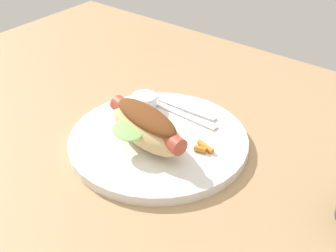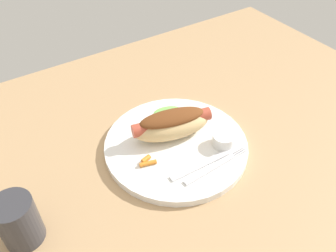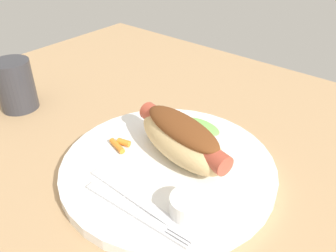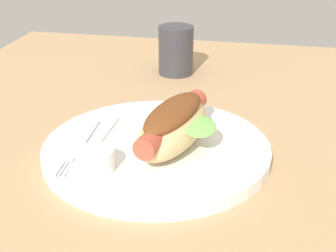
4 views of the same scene
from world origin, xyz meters
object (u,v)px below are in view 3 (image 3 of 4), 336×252
carrot_garnish (120,144)px  hot_dog (182,137)px  plate (169,167)px  sauce_ramekin (189,206)px  knife (135,198)px  drinking_cup (15,85)px  fork (133,211)px

carrot_garnish → hot_dog: bearing=-154.3°
plate → sauce_ramekin: bearing=143.3°
knife → carrot_garnish: size_ratio=4.39×
drinking_cup → knife: bearing=172.6°
hot_dog → sauce_ramekin: size_ratio=3.80×
hot_dog → knife: hot_dog is taller
knife → carrot_garnish: carrot_garnish is taller
fork → plate: bearing=102.1°
carrot_garnish → drinking_cup: drinking_cup is taller
knife → drinking_cup: size_ratio=1.67×
hot_dog → drinking_cup: drinking_cup is taller
sauce_ramekin → carrot_garnish: bearing=-14.3°
sauce_ramekin → drinking_cup: bearing=-3.1°
plate → fork: size_ratio=1.94×
fork → drinking_cup: drinking_cup is taller
sauce_ramekin → knife: sauce_ramekin is taller
hot_dog → knife: (-0.76, 10.39, -3.13)cm
hot_dog → drinking_cup: bearing=-156.9°
plate → carrot_garnish: size_ratio=8.62×
hot_dog → carrot_garnish: (8.48, 4.08, -2.86)cm
fork → drinking_cup: bearing=167.3°
carrot_garnish → drinking_cup: (24.89, 1.86, 2.54)cm
hot_dog → fork: (-2.11, 12.13, -3.11)cm
drinking_cup → carrot_garnish: bearing=-175.7°
plate → carrot_garnish: bearing=13.2°
sauce_ramekin → fork: (5.29, 4.01, -1.12)cm
plate → hot_dog: hot_dog is taller
plate → sauce_ramekin: size_ratio=6.56×
drinking_cup → hot_dog: bearing=-169.9°
drinking_cup → plate: bearing=-173.5°
drinking_cup → fork: bearing=170.1°
sauce_ramekin → carrot_garnish: 16.41cm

